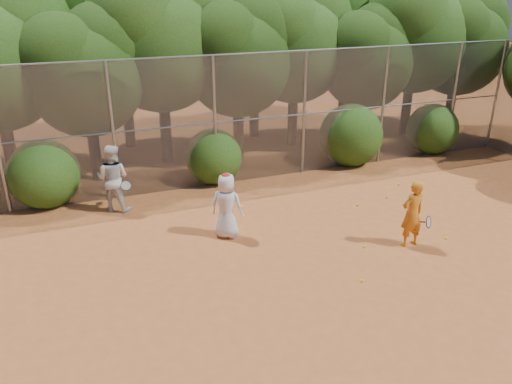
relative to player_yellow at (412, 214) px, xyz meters
name	(u,v)px	position (x,y,z in m)	size (l,w,h in m)	color
ground	(338,272)	(-2.23, -0.50, -0.84)	(80.00, 80.00, 0.00)	#9D5023
fence_back	(242,118)	(-2.35, 5.50, 1.21)	(20.05, 0.09, 4.03)	gray
tree_2	(85,67)	(-6.68, 7.34, 2.74)	(3.99, 3.47, 5.47)	black
tree_3	(160,33)	(-4.17, 8.35, 3.56)	(4.89, 4.26, 6.70)	black
tree_4	(239,52)	(-1.68, 7.74, 2.92)	(4.19, 3.64, 5.73)	black
tree_5	(296,38)	(0.83, 8.54, 3.21)	(4.51, 3.92, 6.17)	black
tree_6	(368,54)	(3.32, 7.54, 2.63)	(3.86, 3.36, 5.29)	black
tree_7	(417,28)	(5.83, 8.15, 3.44)	(4.77, 4.14, 6.53)	black
tree_8	(461,39)	(7.82, 7.84, 2.98)	(4.25, 3.70, 5.82)	black
tree_10	(120,21)	(-5.16, 10.55, 3.79)	(5.15, 4.48, 7.06)	black
tree_11	(255,31)	(-0.17, 10.14, 3.32)	(4.64, 4.03, 6.35)	black
tree_12	(349,18)	(4.33, 10.75, 3.67)	(5.02, 4.37, 6.88)	black
bush_0	(44,171)	(-8.23, 5.80, 0.16)	(2.00, 2.00, 2.00)	#204310
bush_1	(213,154)	(-3.23, 5.80, 0.06)	(1.80, 1.80, 1.80)	#204310
bush_2	(351,132)	(1.77, 5.80, 0.26)	(2.20, 2.20, 2.20)	#204310
bush_3	(433,127)	(5.27, 5.80, 0.11)	(1.90, 1.90, 1.90)	#204310
player_yellow	(412,214)	(0.00, 0.00, 0.00)	(0.82, 0.54, 1.68)	orange
player_teen	(227,206)	(-4.00, 2.02, 0.00)	(0.98, 0.91, 1.70)	silver
player_white	(113,178)	(-6.45, 4.66, 0.11)	(1.16, 1.08, 1.90)	silver
ball_0	(418,219)	(1.10, 1.06, -0.81)	(0.07, 0.07, 0.07)	yellow
ball_1	(357,205)	(0.04, 2.41, -0.81)	(0.07, 0.07, 0.07)	yellow
ball_2	(364,246)	(-1.08, 0.26, -0.81)	(0.07, 0.07, 0.07)	yellow
ball_3	(446,238)	(1.06, -0.10, -0.81)	(0.07, 0.07, 0.07)	yellow
ball_4	(362,281)	(-1.95, -1.02, -0.81)	(0.07, 0.07, 0.07)	yellow
ball_5	(399,185)	(2.10, 3.31, -0.81)	(0.07, 0.07, 0.07)	yellow
ball_6	(387,197)	(1.15, 2.59, -0.81)	(0.07, 0.07, 0.07)	yellow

